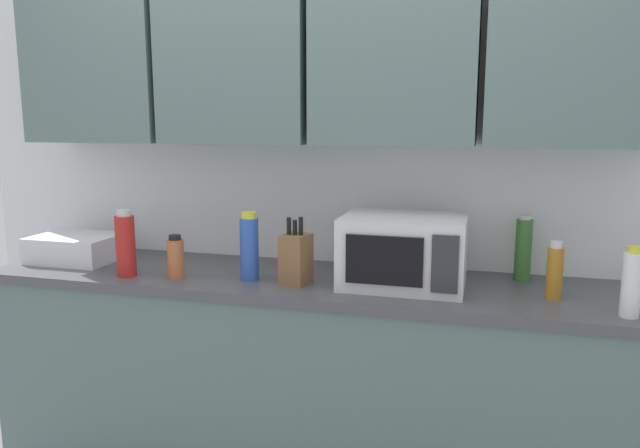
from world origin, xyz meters
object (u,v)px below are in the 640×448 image
at_px(bottle_spice_jar, 176,257).
at_px(bottle_white_jar, 632,284).
at_px(knife_block, 296,258).
at_px(bottle_red_sauce, 125,245).
at_px(dish_rack, 77,248).
at_px(microwave, 404,251).
at_px(bottle_green_oil, 523,249).
at_px(bottle_amber_vinegar, 555,272).
at_px(bottle_blue_cleaner, 249,247).

distance_m(bottle_spice_jar, bottle_white_jar, 1.72).
xyz_separation_m(knife_block, bottle_red_sauce, (-0.72, -0.09, 0.03)).
relative_size(bottle_red_sauce, bottle_white_jar, 1.17).
height_order(dish_rack, bottle_spice_jar, bottle_spice_jar).
relative_size(microwave, knife_block, 1.76).
xyz_separation_m(microwave, bottle_green_oil, (0.46, 0.21, -0.01)).
bearing_deg(bottle_amber_vinegar, bottle_white_jar, -34.18).
height_order(bottle_spice_jar, bottle_amber_vinegar, bottle_amber_vinegar).
xyz_separation_m(bottle_amber_vinegar, bottle_blue_cleaner, (-1.18, -0.05, 0.03)).
bearing_deg(knife_block, bottle_red_sauce, -173.26).
height_order(microwave, bottle_white_jar, microwave).
height_order(dish_rack, bottle_green_oil, bottle_green_oil).
height_order(microwave, knife_block, microwave).
height_order(bottle_red_sauce, bottle_white_jar, bottle_red_sauce).
distance_m(bottle_green_oil, bottle_blue_cleaner, 1.12).
bearing_deg(bottle_green_oil, bottle_spice_jar, -165.95).
height_order(bottle_green_oil, bottle_blue_cleaner, bottle_blue_cleaner).
relative_size(bottle_amber_vinegar, bottle_white_jar, 0.90).
bearing_deg(bottle_green_oil, knife_block, -161.66).
bearing_deg(dish_rack, bottle_blue_cleaner, -6.54).
distance_m(bottle_spice_jar, bottle_green_oil, 1.44).
distance_m(knife_block, bottle_spice_jar, 0.51).
distance_m(dish_rack, bottle_red_sauce, 0.43).
bearing_deg(microwave, bottle_blue_cleaner, -172.20).
relative_size(bottle_spice_jar, bottle_blue_cleaner, 0.64).
relative_size(bottle_spice_jar, bottle_white_jar, 0.75).
height_order(knife_block, bottle_spice_jar, knife_block).
bearing_deg(microwave, bottle_red_sauce, -171.80).
bearing_deg(bottle_white_jar, bottle_blue_cleaner, 175.96).
bearing_deg(bottle_red_sauce, bottle_amber_vinegar, 4.48).
bearing_deg(bottle_amber_vinegar, bottle_green_oil, 111.89).
bearing_deg(bottle_red_sauce, dish_rack, 154.37).
xyz_separation_m(microwave, bottle_spice_jar, (-0.93, -0.14, -0.05)).
bearing_deg(bottle_white_jar, bottle_amber_vinegar, 145.82).
xyz_separation_m(microwave, dish_rack, (-1.53, 0.02, -0.08)).
distance_m(dish_rack, bottle_amber_vinegar, 2.09).
bearing_deg(bottle_red_sauce, knife_block, 6.74).
height_order(bottle_spice_jar, bottle_blue_cleaner, bottle_blue_cleaner).
bearing_deg(bottle_white_jar, dish_rack, 174.98).
height_order(bottle_amber_vinegar, bottle_green_oil, bottle_green_oil).
relative_size(dish_rack, bottle_blue_cleaner, 1.34).
distance_m(microwave, knife_block, 0.43).
xyz_separation_m(knife_block, bottle_amber_vinegar, (0.98, 0.05, -0.00)).
relative_size(bottle_amber_vinegar, bottle_red_sauce, 0.77).
bearing_deg(bottle_blue_cleaner, bottle_amber_vinegar, 2.59).
distance_m(dish_rack, bottle_green_oil, 2.00).
xyz_separation_m(dish_rack, bottle_red_sauce, (0.39, -0.18, 0.07)).
height_order(bottle_red_sauce, bottle_blue_cleaner, bottle_blue_cleaner).
bearing_deg(dish_rack, bottle_white_jar, -5.02).
distance_m(microwave, bottle_red_sauce, 1.16).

